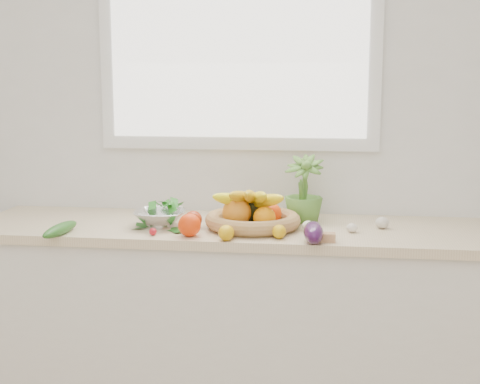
# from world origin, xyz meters

# --- Properties ---
(back_wall) EXTENTS (4.50, 0.02, 2.70)m
(back_wall) POSITION_xyz_m (0.00, 2.25, 1.35)
(back_wall) COLOR white
(back_wall) RESTS_ON ground
(counter_cabinet) EXTENTS (2.20, 0.58, 0.86)m
(counter_cabinet) POSITION_xyz_m (0.00, 1.95, 0.43)
(counter_cabinet) COLOR silver
(counter_cabinet) RESTS_ON ground
(countertop) EXTENTS (2.24, 0.62, 0.04)m
(countertop) POSITION_xyz_m (0.00, 1.95, 0.88)
(countertop) COLOR beige
(countertop) RESTS_ON counter_cabinet
(window_frame) EXTENTS (1.30, 0.03, 1.10)m
(window_frame) POSITION_xyz_m (0.00, 2.23, 1.75)
(window_frame) COLOR white
(window_frame) RESTS_ON back_wall
(window_pane) EXTENTS (1.18, 0.01, 0.98)m
(window_pane) POSITION_xyz_m (0.00, 2.21, 1.75)
(window_pane) COLOR white
(window_pane) RESTS_ON window_frame
(orange_loose) EXTENTS (0.12, 0.12, 0.09)m
(orange_loose) POSITION_xyz_m (-0.13, 1.72, 0.95)
(orange_loose) COLOR #F13807
(orange_loose) RESTS_ON countertop
(lemon_a) EXTENTS (0.07, 0.08, 0.06)m
(lemon_a) POSITION_xyz_m (0.03, 1.67, 0.93)
(lemon_a) COLOR #E5A80C
(lemon_a) RESTS_ON countertop
(lemon_b) EXTENTS (0.06, 0.07, 0.06)m
(lemon_b) POSITION_xyz_m (0.23, 1.73, 0.93)
(lemon_b) COLOR #E1A90C
(lemon_b) RESTS_ON countertop
(lemon_c) EXTENTS (0.09, 0.08, 0.05)m
(lemon_c) POSITION_xyz_m (0.00, 1.78, 0.93)
(lemon_c) COLOR yellow
(lemon_c) RESTS_ON countertop
(apple) EXTENTS (0.10, 0.10, 0.07)m
(apple) POSITION_xyz_m (-0.14, 1.87, 0.94)
(apple) COLOR #AF2E0E
(apple) RESTS_ON countertop
(ginger) EXTENTS (0.11, 0.05, 0.03)m
(ginger) POSITION_xyz_m (0.40, 1.70, 0.92)
(ginger) COLOR tan
(ginger) RESTS_ON countertop
(garlic_a) EXTENTS (0.05, 0.05, 0.04)m
(garlic_a) POSITION_xyz_m (0.53, 1.88, 0.92)
(garlic_a) COLOR silver
(garlic_a) RESTS_ON countertop
(garlic_b) EXTENTS (0.07, 0.07, 0.05)m
(garlic_b) POSITION_xyz_m (0.65, 1.97, 0.92)
(garlic_b) COLOR beige
(garlic_b) RESTS_ON countertop
(garlic_c) EXTENTS (0.06, 0.06, 0.04)m
(garlic_c) POSITION_xyz_m (0.35, 1.87, 0.92)
(garlic_c) COLOR beige
(garlic_c) RESTS_ON countertop
(eggplant) EXTENTS (0.09, 0.21, 0.08)m
(eggplant) POSITION_xyz_m (0.37, 1.68, 0.94)
(eggplant) COLOR #35113E
(eggplant) RESTS_ON countertop
(cucumber) EXTENTS (0.08, 0.27, 0.05)m
(cucumber) POSITION_xyz_m (-0.65, 1.67, 0.92)
(cucumber) COLOR #1D5519
(cucumber) RESTS_ON countertop
(radish) EXTENTS (0.04, 0.04, 0.03)m
(radish) POSITION_xyz_m (-0.28, 1.72, 0.92)
(radish) COLOR #B41621
(radish) RESTS_ON countertop
(potted_herb) EXTENTS (0.19, 0.19, 0.31)m
(potted_herb) POSITION_xyz_m (0.32, 2.08, 1.04)
(potted_herb) COLOR #50832F
(potted_herb) RESTS_ON countertop
(fruit_basket) EXTENTS (0.41, 0.41, 0.20)m
(fruit_basket) POSITION_xyz_m (0.11, 1.90, 0.96)
(fruit_basket) COLOR tan
(fruit_basket) RESTS_ON countertop
(colander_with_spinach) EXTENTS (0.23, 0.23, 0.12)m
(colander_with_spinach) POSITION_xyz_m (-0.29, 1.88, 0.96)
(colander_with_spinach) COLOR silver
(colander_with_spinach) RESTS_ON countertop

